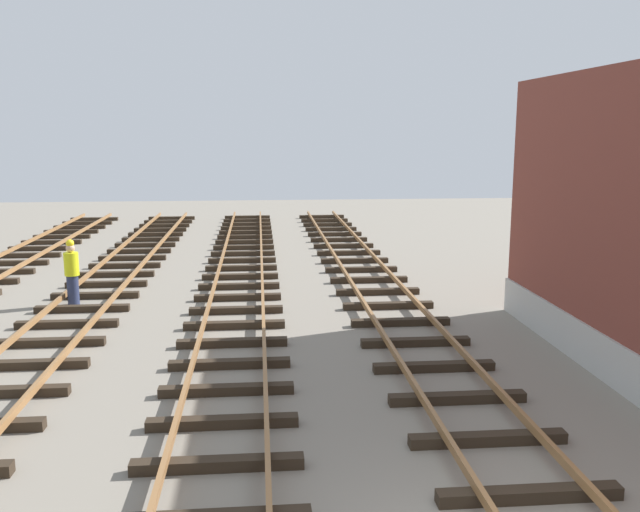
{
  "coord_description": "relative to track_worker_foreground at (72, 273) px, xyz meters",
  "views": [
    {
      "loc": [
        -2.75,
        -6.3,
        4.83
      ],
      "look_at": [
        -1.12,
        11.73,
        1.48
      ],
      "focal_mm": 38.05,
      "sensor_mm": 36.0,
      "label": 1
    }
  ],
  "objects": [
    {
      "name": "track_worker_foreground",
      "position": [
        0.0,
        0.0,
        0.0
      ],
      "size": [
        0.4,
        0.4,
        1.87
      ],
      "color": "#262D4C",
      "rests_on": "ground"
    }
  ]
}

